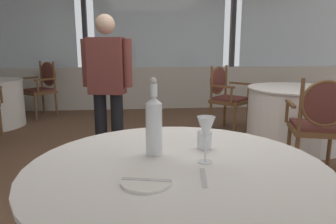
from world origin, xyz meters
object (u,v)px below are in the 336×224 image
water_bottle (154,124)px  wine_glass (206,130)px  dining_chair_0_0 (43,84)px  dining_chair_1_0 (320,120)px  side_plate (147,181)px  dining_chair_1_2 (225,93)px  diner_person_0 (107,82)px  water_tumbler (204,140)px

water_bottle → wine_glass: size_ratio=1.77×
dining_chair_0_0 → dining_chair_1_0: bearing=89.2°
dining_chair_0_0 → dining_chair_1_0: (3.41, -3.06, -0.02)m
side_plate → wine_glass: wine_glass is taller
dining_chair_1_0 → dining_chair_1_2: bearing=30.0°
side_plate → diner_person_0: diner_person_0 is taller
water_tumbler → dining_chair_1_0: bearing=41.5°
wine_glass → side_plate: bearing=-145.3°
side_plate → dining_chair_1_0: 2.30m
side_plate → wine_glass: bearing=34.7°
dining_chair_1_0 → dining_chair_1_2: 1.80m
side_plate → water_bottle: (0.04, 0.30, 0.14)m
water_bottle → dining_chair_1_2: 3.28m
water_tumbler → dining_chair_1_0: (1.37, 1.21, -0.21)m
dining_chair_1_0 → water_bottle: bearing=145.3°
dining_chair_0_0 → dining_chair_1_0: size_ratio=1.03×
side_plate → water_tumbler: size_ratio=2.34×
water_bottle → water_tumbler: bearing=14.6°
dining_chair_0_0 → dining_chair_1_2: bearing=107.7°
water_bottle → wine_glass: (0.21, -0.12, -0.00)m
dining_chair_1_0 → dining_chair_1_2: (-0.40, 1.76, 0.01)m
water_bottle → dining_chair_0_0: 4.70m
water_tumbler → dining_chair_1_2: 3.13m
dining_chair_0_0 → dining_chair_1_0: 4.58m
wine_glass → dining_chair_1_2: (1.00, 3.16, -0.31)m
diner_person_0 → dining_chair_1_0: bearing=-92.5°
side_plate → wine_glass: (0.26, 0.18, 0.14)m
water_bottle → diner_person_0: size_ratio=0.23×
side_plate → dining_chair_0_0: size_ratio=0.19×
dining_chair_1_2 → water_tumbler: bearing=-60.9°
wine_glass → diner_person_0: diner_person_0 is taller
dining_chair_1_2 → dining_chair_0_0: bearing=-156.3°
water_bottle → water_tumbler: (0.25, 0.07, -0.10)m
side_plate → diner_person_0: (-0.34, 2.14, 0.13)m
wine_glass → water_tumbler: (0.04, 0.19, -0.10)m
wine_glass → water_tumbler: bearing=79.1°
wine_glass → dining_chair_0_0: bearing=114.3°
dining_chair_1_2 → water_bottle: bearing=-64.7°
dining_chair_0_0 → diner_person_0: size_ratio=0.64×
diner_person_0 → wine_glass: bearing=-149.7°
dining_chair_1_2 → wine_glass: bearing=-60.5°
diner_person_0 → dining_chair_1_2: bearing=-40.0°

